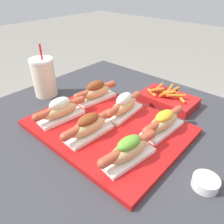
# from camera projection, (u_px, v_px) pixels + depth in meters

# --- Properties ---
(patio_table) EXTENTS (1.01, 0.92, 0.75)m
(patio_table) POSITION_uv_depth(u_px,v_px,m) (116.00, 198.00, 0.94)
(patio_table) COLOR #333338
(patio_table) RESTS_ON ground_plane
(serving_tray) EXTENTS (0.49, 0.38, 0.02)m
(serving_tray) POSITION_uv_depth(u_px,v_px,m) (108.00, 127.00, 0.73)
(serving_tray) COLOR #B71414
(serving_tray) RESTS_ON patio_table
(hot_dog_0) EXTENTS (0.08, 0.20, 0.08)m
(hot_dog_0) POSITION_uv_depth(u_px,v_px,m) (60.00, 109.00, 0.74)
(hot_dog_0) COLOR white
(hot_dog_0) RESTS_ON serving_tray
(hot_dog_1) EXTENTS (0.07, 0.20, 0.07)m
(hot_dog_1) POSITION_uv_depth(u_px,v_px,m) (89.00, 126.00, 0.66)
(hot_dog_1) COLOR white
(hot_dog_1) RESTS_ON serving_tray
(hot_dog_2) EXTENTS (0.08, 0.20, 0.07)m
(hot_dog_2) POSITION_uv_depth(u_px,v_px,m) (129.00, 150.00, 0.57)
(hot_dog_2) COLOR white
(hot_dog_2) RESTS_ON serving_tray
(hot_dog_3) EXTENTS (0.08, 0.20, 0.08)m
(hot_dog_3) POSITION_uv_depth(u_px,v_px,m) (96.00, 91.00, 0.85)
(hot_dog_3) COLOR white
(hot_dog_3) RESTS_ON serving_tray
(hot_dog_4) EXTENTS (0.07, 0.20, 0.08)m
(hot_dog_4) POSITION_uv_depth(u_px,v_px,m) (124.00, 105.00, 0.76)
(hot_dog_4) COLOR white
(hot_dog_4) RESTS_ON serving_tray
(hot_dog_5) EXTENTS (0.07, 0.20, 0.07)m
(hot_dog_5) POSITION_uv_depth(u_px,v_px,m) (163.00, 122.00, 0.68)
(hot_dog_5) COLOR white
(hot_dog_5) RESTS_ON serving_tray
(sauce_bowl) EXTENTS (0.06, 0.06, 0.03)m
(sauce_bowl) POSITION_uv_depth(u_px,v_px,m) (206.00, 182.00, 0.53)
(sauce_bowl) COLOR silver
(sauce_bowl) RESTS_ON patio_table
(drink_cup) EXTENTS (0.10, 0.10, 0.22)m
(drink_cup) POSITION_uv_depth(u_px,v_px,m) (44.00, 77.00, 0.90)
(drink_cup) COLOR beige
(drink_cup) RESTS_ON patio_table
(fries_basket) EXTENTS (0.21, 0.15, 0.06)m
(fries_basket) POSITION_uv_depth(u_px,v_px,m) (168.00, 99.00, 0.87)
(fries_basket) COLOR #B21919
(fries_basket) RESTS_ON patio_table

